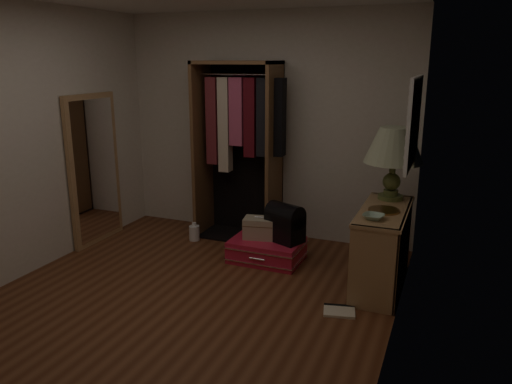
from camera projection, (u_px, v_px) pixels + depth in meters
ground at (184, 303)px, 4.37m from camera, size 4.00×4.00×0.00m
room_walls at (188, 132)px, 3.99m from camera, size 3.52×4.02×2.60m
console_bookshelf at (382, 245)px, 4.65m from camera, size 0.42×1.12×0.75m
open_wardrobe at (241, 135)px, 5.71m from camera, size 1.04×0.50×2.05m
floor_mirror at (94, 170)px, 5.66m from camera, size 0.06×0.80×1.70m
pink_suitcase at (267, 250)px, 5.27m from camera, size 0.76×0.56×0.23m
train_case at (259, 228)px, 5.27m from camera, size 0.36×0.28×0.24m
black_bag at (285, 222)px, 5.15m from camera, size 0.44×0.37×0.41m
table_lamp at (394, 147)px, 4.71m from camera, size 0.60×0.60×0.70m
brass_tray at (384, 210)px, 4.46m from camera, size 0.33×0.33×0.02m
ceramic_bowl at (373, 217)px, 4.23m from camera, size 0.21×0.21×0.04m
white_jug at (194, 233)px, 5.86m from camera, size 0.14×0.14×0.21m
floor_book at (339, 310)px, 4.22m from camera, size 0.30×0.26×0.02m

